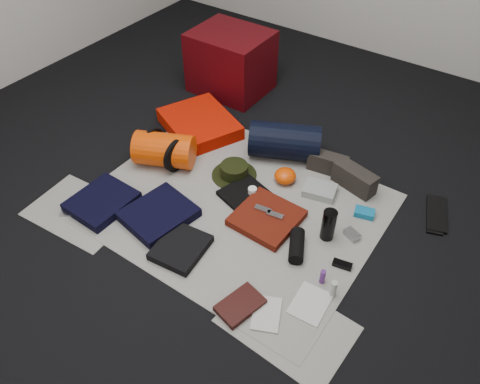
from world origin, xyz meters
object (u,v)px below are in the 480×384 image
Objects in this scene: navy_duffel at (285,141)px; compact_camera at (352,234)px; sleeping_pad at (199,124)px; red_cabinet at (231,62)px; paperback_book at (240,305)px; water_bottle at (329,225)px; stuff_sack at (164,150)px.

navy_duffel is 5.10× the size of compact_camera.
sleeping_pad reaches higher than compact_camera.
red_cabinet is at bearing 103.71° from sleeping_pad.
paperback_book is (1.05, -1.02, -0.03)m from sleeping_pad.
compact_camera is 0.40× the size of paperback_book.
paperback_book is (1.19, -1.59, -0.21)m from red_cabinet.
sleeping_pad is 2.72× the size of water_bottle.
compact_camera is (1.29, -0.31, -0.03)m from sleeping_pad.
red_cabinet is at bearing 140.93° from paperback_book.
sleeping_pad is at bearing -170.93° from compact_camera.
stuff_sack is 0.82× the size of navy_duffel.
sleeping_pad is 1.46m from paperback_book.
navy_duffel is 1.18m from paperback_book.
sleeping_pad is 5.92× the size of compact_camera.
stuff_sack is 1.13m from water_bottle.
water_bottle reaches higher than sleeping_pad.
paperback_book is (0.42, -1.10, -0.10)m from navy_duffel.
stuff_sack is at bearing -164.81° from navy_duffel.
navy_duffel is at bearing 139.49° from water_bottle.
red_cabinet is at bearing 170.86° from compact_camera.
stuff_sack is at bearing -83.08° from sleeping_pad.
sleeping_pad is at bearing -76.53° from red_cabinet.
navy_duffel reaches higher than water_bottle.
water_bottle is 0.86× the size of paperback_book.
stuff_sack reaches higher than sleeping_pad.
water_bottle is (1.13, 0.02, -0.01)m from stuff_sack.
paperback_book is at bearing -53.51° from red_cabinet.
sleeping_pad is at bearing 162.31° from navy_duffel.
navy_duffel is at bearing 7.57° from sleeping_pad.
sleeping_pad is 1.41× the size of stuff_sack.
compact_camera is 0.75m from paperback_book.
paperback_book is at bearing -101.99° from water_bottle.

